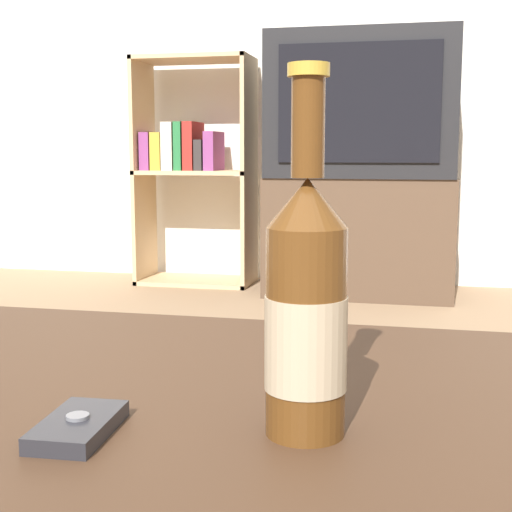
{
  "coord_description": "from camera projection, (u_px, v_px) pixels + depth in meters",
  "views": [
    {
      "loc": [
        0.23,
        -0.54,
        0.65
      ],
      "look_at": [
        0.05,
        0.31,
        0.52
      ],
      "focal_mm": 50.0,
      "sensor_mm": 36.0,
      "label": 1
    }
  ],
  "objects": [
    {
      "name": "tv_stand",
      "position": [
        360.0,
        236.0,
        3.26
      ],
      "size": [
        0.83,
        0.46,
        0.53
      ],
      "color": "#4C3828",
      "rests_on": "ground_plane"
    },
    {
      "name": "back_wall",
      "position": [
        369.0,
        14.0,
        3.4
      ],
      "size": [
        8.0,
        0.05,
        2.6
      ],
      "color": "silver",
      "rests_on": "ground_plane"
    },
    {
      "name": "bookshelf",
      "position": [
        190.0,
        164.0,
        3.48
      ],
      "size": [
        0.56,
        0.3,
        1.1
      ],
      "color": "tan",
      "rests_on": "ground_plane"
    },
    {
      "name": "beer_bottle",
      "position": [
        306.0,
        309.0,
        0.57
      ],
      "size": [
        0.07,
        0.07,
        0.29
      ],
      "color": "#563314",
      "rests_on": "coffee_table"
    },
    {
      "name": "cell_phone",
      "position": [
        78.0,
        426.0,
        0.58
      ],
      "size": [
        0.06,
        0.1,
        0.02
      ],
      "rotation": [
        0.0,
        0.0,
        0.05
      ],
      "color": "#232328",
      "rests_on": "coffee_table"
    },
    {
      "name": "coffee_table",
      "position": [
        128.0,
        481.0,
        0.62
      ],
      "size": [
        1.23,
        0.77,
        0.42
      ],
      "color": "#422B1C",
      "rests_on": "ground_plane"
    },
    {
      "name": "television",
      "position": [
        363.0,
        106.0,
        3.17
      ],
      "size": [
        0.82,
        0.49,
        0.63
      ],
      "color": "black",
      "rests_on": "tv_stand"
    }
  ]
}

